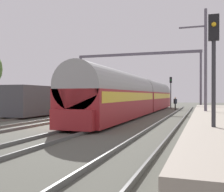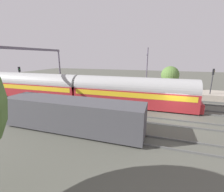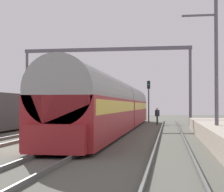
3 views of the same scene
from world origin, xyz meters
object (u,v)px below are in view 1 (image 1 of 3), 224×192
(person_crossing, at_px, (175,102))
(catenary_gantry, at_px, (137,67))
(railway_signal_near, at_px, (214,64))
(freight_car, at_px, (51,100))
(passenger_train, at_px, (140,95))
(railway_signal_far, at_px, (171,88))

(person_crossing, xyz_separation_m, catenary_gantry, (-5.19, -0.66, 4.92))
(railway_signal_near, distance_m, catenary_gantry, 28.29)
(catenary_gantry, bearing_deg, person_crossing, 7.28)
(railway_signal_near, height_order, catenary_gantry, catenary_gantry)
(freight_car, height_order, catenary_gantry, catenary_gantry)
(freight_car, xyz_separation_m, catenary_gantry, (6.46, 11.76, 4.48))
(railway_signal_near, xyz_separation_m, catenary_gantry, (-9.01, 26.66, 2.86))
(passenger_train, height_order, catenary_gantry, catenary_gantry)
(railway_signal_far, bearing_deg, freight_car, -121.45)
(freight_car, xyz_separation_m, railway_signal_far, (10.53, 17.21, 1.60))
(passenger_train, distance_m, freight_car, 9.62)
(passenger_train, distance_m, railway_signal_near, 20.38)
(person_crossing, height_order, railway_signal_far, railway_signal_far)
(passenger_train, height_order, person_crossing, passenger_train)
(person_crossing, bearing_deg, catenary_gantry, -32.87)
(freight_car, xyz_separation_m, person_crossing, (11.64, 12.43, -0.44))
(freight_car, relative_size, railway_signal_near, 2.70)
(freight_car, relative_size, catenary_gantry, 0.75)
(passenger_train, height_order, railway_signal_near, railway_signal_near)
(passenger_train, relative_size, person_crossing, 18.99)
(passenger_train, bearing_deg, railway_signal_far, 81.58)
(railway_signal_far, bearing_deg, passenger_train, -98.42)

